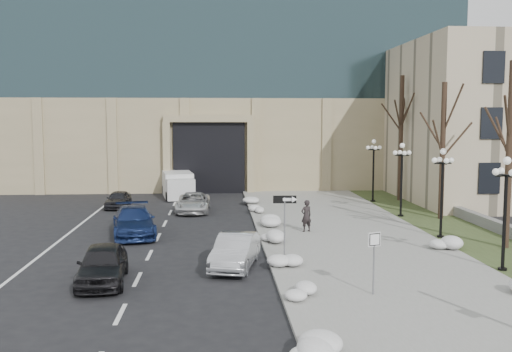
# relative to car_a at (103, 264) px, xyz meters

# --- Properties ---
(ground) EXTENTS (160.00, 160.00, 0.00)m
(ground) POSITION_rel_car_a_xyz_m (7.75, -5.61, -0.74)
(ground) COLOR black
(ground) RESTS_ON ground
(sidewalk) EXTENTS (9.00, 40.00, 0.12)m
(sidewalk) POSITION_rel_car_a_xyz_m (11.25, 8.39, -0.68)
(sidewalk) COLOR gray
(sidewalk) RESTS_ON ground
(curb) EXTENTS (0.30, 40.00, 0.14)m
(curb) POSITION_rel_car_a_xyz_m (6.75, 8.39, -0.67)
(curb) COLOR gray
(curb) RESTS_ON ground
(grass_strip) EXTENTS (4.00, 40.00, 0.10)m
(grass_strip) POSITION_rel_car_a_xyz_m (17.75, 8.39, -0.69)
(grass_strip) COLOR #354321
(grass_strip) RESTS_ON ground
(stone_wall) EXTENTS (0.50, 30.00, 0.70)m
(stone_wall) POSITION_rel_car_a_xyz_m (19.75, 10.39, -0.39)
(stone_wall) COLOR slate
(stone_wall) RESTS_ON ground
(car_a) EXTENTS (2.11, 4.48, 1.48)m
(car_a) POSITION_rel_car_a_xyz_m (0.00, 0.00, 0.00)
(car_a) COLOR black
(car_a) RESTS_ON ground
(car_b) EXTENTS (2.42, 4.55, 1.42)m
(car_b) POSITION_rel_car_a_xyz_m (5.15, 1.93, -0.03)
(car_b) COLOR #B0B3B8
(car_b) RESTS_ON ground
(car_c) EXTENTS (3.08, 5.62, 1.54)m
(car_c) POSITION_rel_car_a_xyz_m (-0.10, 8.98, 0.03)
(car_c) COLOR navy
(car_c) RESTS_ON ground
(car_d) EXTENTS (2.29, 4.74, 1.30)m
(car_d) POSITION_rel_car_a_xyz_m (2.77, 16.56, -0.09)
(car_d) COLOR silver
(car_d) RESTS_ON ground
(car_e) EXTENTS (1.60, 3.63, 1.22)m
(car_e) POSITION_rel_car_a_xyz_m (-2.57, 18.74, -0.13)
(car_e) COLOR #2A2A2F
(car_e) RESTS_ON ground
(pedestrian) EXTENTS (0.75, 0.63, 1.75)m
(pedestrian) POSITION_rel_car_a_xyz_m (9.26, 8.80, 0.25)
(pedestrian) COLOR black
(pedestrian) RESTS_ON sidewalk
(box_truck) EXTENTS (3.10, 6.55, 2.00)m
(box_truck) POSITION_rel_car_a_xyz_m (1.24, 24.27, 0.23)
(box_truck) COLOR silver
(box_truck) RESTS_ON ground
(one_way_sign) EXTENTS (1.08, 0.30, 2.89)m
(one_way_sign) POSITION_rel_car_a_xyz_m (7.56, 3.11, 1.65)
(one_way_sign) COLOR slate
(one_way_sign) RESTS_ON ground
(keep_sign) EXTENTS (0.49, 0.21, 2.34)m
(keep_sign) POSITION_rel_car_a_xyz_m (9.86, -2.48, 0.98)
(keep_sign) COLOR slate
(keep_sign) RESTS_ON ground
(snow_clump_a) EXTENTS (1.10, 1.60, 0.36)m
(snow_clump_a) POSITION_rel_car_a_xyz_m (6.91, -7.67, -0.44)
(snow_clump_a) COLOR silver
(snow_clump_a) RESTS_ON sidewalk
(snow_clump_b) EXTENTS (1.10, 1.60, 0.36)m
(snow_clump_b) POSITION_rel_car_a_xyz_m (7.22, -2.77, -0.44)
(snow_clump_b) COLOR silver
(snow_clump_b) RESTS_ON sidewalk
(snow_clump_c) EXTENTS (1.10, 1.60, 0.36)m
(snow_clump_c) POSITION_rel_car_a_xyz_m (7.16, 1.12, -0.44)
(snow_clump_c) COLOR silver
(snow_clump_c) RESTS_ON sidewalk
(snow_clump_d) EXTENTS (1.10, 1.60, 0.36)m
(snow_clump_d) POSITION_rel_car_a_xyz_m (7.13, 6.31, -0.44)
(snow_clump_d) COLOR silver
(snow_clump_d) RESTS_ON sidewalk
(snow_clump_e) EXTENTS (1.10, 1.60, 0.36)m
(snow_clump_e) POSITION_rel_car_a_xyz_m (7.26, 10.82, -0.44)
(snow_clump_e) COLOR silver
(snow_clump_e) RESTS_ON sidewalk
(snow_clump_f) EXTENTS (1.10, 1.60, 0.36)m
(snow_clump_f) POSITION_rel_car_a_xyz_m (7.06, 15.48, -0.44)
(snow_clump_f) COLOR silver
(snow_clump_f) RESTS_ON sidewalk
(snow_clump_g) EXTENTS (1.10, 1.60, 0.36)m
(snow_clump_g) POSITION_rel_car_a_xyz_m (6.94, 19.49, -0.44)
(snow_clump_g) COLOR silver
(snow_clump_g) RESTS_ON sidewalk
(snow_clump_i) EXTENTS (1.10, 1.60, 0.36)m
(snow_clump_i) POSITION_rel_car_a_xyz_m (15.27, 3.84, -0.44)
(snow_clump_i) COLOR silver
(snow_clump_i) RESTS_ON sidewalk
(lamppost_a) EXTENTS (1.18, 1.18, 4.76)m
(lamppost_a) POSITION_rel_car_a_xyz_m (16.05, 0.39, 2.33)
(lamppost_a) COLOR black
(lamppost_a) RESTS_ON ground
(lamppost_b) EXTENTS (1.18, 1.18, 4.76)m
(lamppost_b) POSITION_rel_car_a_xyz_m (16.05, 6.89, 2.33)
(lamppost_b) COLOR black
(lamppost_b) RESTS_ON ground
(lamppost_c) EXTENTS (1.18, 1.18, 4.76)m
(lamppost_c) POSITION_rel_car_a_xyz_m (16.05, 13.39, 2.33)
(lamppost_c) COLOR black
(lamppost_c) RESTS_ON ground
(lamppost_d) EXTENTS (1.18, 1.18, 4.76)m
(lamppost_d) POSITION_rel_car_a_xyz_m (16.05, 19.89, 2.33)
(lamppost_d) COLOR black
(lamppost_d) RESTS_ON ground
(tree_near) EXTENTS (3.20, 3.20, 9.00)m
(tree_near) POSITION_rel_car_a_xyz_m (18.25, 4.39, 5.09)
(tree_near) COLOR black
(tree_near) RESTS_ON ground
(tree_mid) EXTENTS (3.20, 3.20, 8.50)m
(tree_mid) POSITION_rel_car_a_xyz_m (18.25, 12.39, 4.76)
(tree_mid) COLOR black
(tree_mid) RESTS_ON ground
(tree_far) EXTENTS (3.20, 3.20, 9.50)m
(tree_far) POSITION_rel_car_a_xyz_m (18.25, 20.39, 5.41)
(tree_far) COLOR black
(tree_far) RESTS_ON ground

